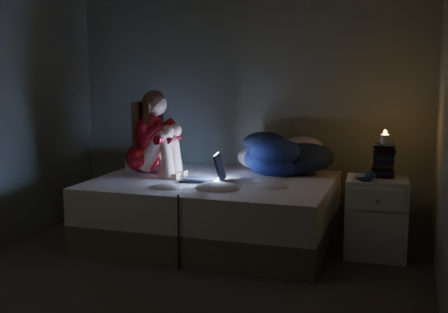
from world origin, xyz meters
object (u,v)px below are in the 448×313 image
at_px(bed, 214,210).
at_px(phone, 362,179).
at_px(laptop, 202,167).
at_px(nightstand, 376,217).
at_px(woman, 143,133).
at_px(candle, 385,141).

bearing_deg(bed, phone, -3.37).
height_order(laptop, nightstand, laptop).
xyz_separation_m(laptop, phone, (1.37, 0.04, -0.04)).
distance_m(bed, woman, 0.96).
bearing_deg(candle, laptop, -171.20).
xyz_separation_m(woman, candle, (2.14, 0.14, -0.01)).
distance_m(woman, laptop, 0.68).
bearing_deg(nightstand, laptop, -177.52).
relative_size(nightstand, candle, 8.22).
height_order(laptop, phone, laptop).
bearing_deg(laptop, phone, -6.39).
height_order(laptop, candle, candle).
height_order(nightstand, candle, candle).
relative_size(woman, nightstand, 1.21).
relative_size(laptop, phone, 2.62).
relative_size(laptop, candle, 4.59).
xyz_separation_m(woman, nightstand, (2.10, 0.05, -0.64)).
relative_size(bed, nightstand, 3.17).
bearing_deg(woman, candle, 7.66).
bearing_deg(phone, laptop, 156.92).
bearing_deg(laptop, woman, 162.79).
height_order(nightstand, phone, phone).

